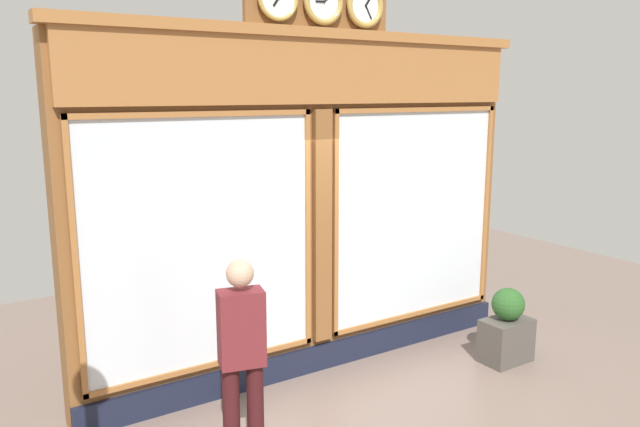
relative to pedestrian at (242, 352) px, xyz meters
The scene contains 4 objects.
shop_facade 2.08m from the pedestrian, 140.08° to the right, with size 5.25×0.42×4.14m.
pedestrian is the anchor object (origin of this frame).
planter_box 3.36m from the pedestrian, behind, with size 0.56×0.36×0.49m, color #4C4742.
planter_shrub 3.30m from the pedestrian, behind, with size 0.36×0.36×0.36m, color #285623.
Camera 1 is at (3.43, 5.32, 2.97)m, focal length 34.80 mm.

